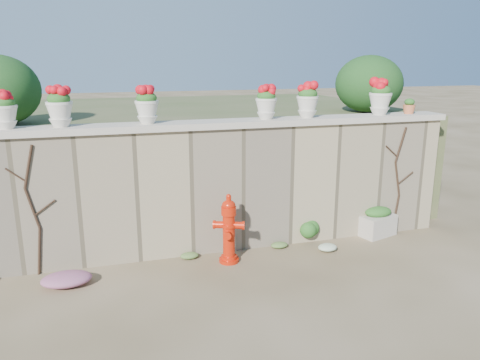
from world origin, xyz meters
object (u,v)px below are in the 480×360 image
object	(u,v)px
terracotta_pot	(409,107)
planter_box	(377,222)
fire_hydrant	(229,229)
urn_pot_0	(5,110)

from	to	relation	value
terracotta_pot	planter_box	bearing A→B (deg)	-158.06
planter_box	terracotta_pot	xyz separation A→B (m)	(0.62, 0.25, 1.97)
fire_hydrant	urn_pot_0	world-z (taller)	urn_pot_0
fire_hydrant	planter_box	bearing A→B (deg)	28.80
fire_hydrant	planter_box	distance (m)	2.84
planter_box	terracotta_pot	size ratio (longest dim) A/B	2.82
urn_pot_0	terracotta_pot	size ratio (longest dim) A/B	2.04
fire_hydrant	urn_pot_0	xyz separation A→B (m)	(-2.98, 0.58, 1.81)
planter_box	urn_pot_0	xyz separation A→B (m)	(-5.78, 0.25, 2.11)
terracotta_pot	urn_pot_0	bearing A→B (deg)	180.00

